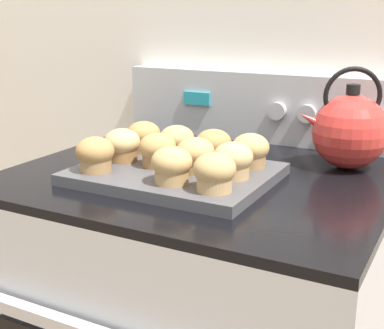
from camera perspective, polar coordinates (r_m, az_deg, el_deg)
wall_back at (r=1.42m, az=8.48°, el=15.47°), size 8.00×0.05×2.40m
control_panel at (r=1.39m, az=7.45°, el=6.09°), size 0.75×0.07×0.18m
muffin_pan at (r=1.07m, az=-1.82°, el=-1.01°), size 0.38×0.30×0.02m
muffin_r0_c0 at (r=1.06m, az=-10.29°, el=1.07°), size 0.08×0.08×0.07m
muffin_r0_c2 at (r=0.96m, az=-2.18°, el=-0.09°), size 0.08×0.08×0.07m
muffin_r0_c3 at (r=0.92m, az=2.41°, el=-0.85°), size 0.08×0.08×0.07m
muffin_r1_c0 at (r=1.12m, az=-7.45°, el=2.08°), size 0.08×0.08×0.07m
muffin_r1_c1 at (r=1.07m, az=-3.69°, el=1.55°), size 0.08×0.08×0.07m
muffin_r1_c2 at (r=1.03m, az=0.35°, el=1.02°), size 0.08×0.08×0.07m
muffin_r1_c3 at (r=1.00m, az=4.39°, el=0.45°), size 0.08×0.08×0.07m
muffin_r2_c0 at (r=1.19m, az=-5.18°, el=2.97°), size 0.08×0.08×0.07m
muffin_r2_c1 at (r=1.15m, az=-1.64°, el=2.49°), size 0.08×0.08×0.07m
muffin_r2_c2 at (r=1.11m, az=2.30°, el=2.01°), size 0.08×0.08×0.07m
muffin_r2_c3 at (r=1.07m, az=6.25°, el=1.50°), size 0.08×0.08×0.07m
tea_kettle at (r=1.17m, az=16.42°, el=3.55°), size 0.19×0.16×0.22m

